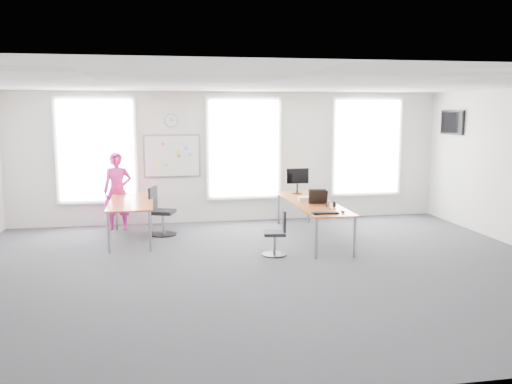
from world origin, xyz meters
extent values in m
plane|color=#2A2A2F|center=(0.00, 0.00, 0.00)|extent=(10.00, 10.00, 0.00)
plane|color=white|center=(0.00, 0.00, 3.00)|extent=(10.00, 10.00, 0.00)
plane|color=silver|center=(0.00, 4.00, 1.50)|extent=(10.00, 0.00, 10.00)
plane|color=silver|center=(0.00, -4.00, 1.50)|extent=(10.00, 0.00, 10.00)
cube|color=white|center=(-3.00, 3.97, 1.70)|extent=(1.60, 0.06, 2.20)
cube|color=white|center=(0.30, 3.97, 1.70)|extent=(1.60, 0.06, 2.20)
cube|color=white|center=(3.30, 3.97, 1.70)|extent=(1.60, 0.06, 2.20)
cube|color=#B96331|center=(1.37, 1.96, 0.73)|extent=(0.82, 3.08, 0.03)
cylinder|color=gray|center=(1.02, 0.48, 0.36)|extent=(0.05, 0.05, 0.72)
cylinder|color=gray|center=(1.72, 0.48, 0.36)|extent=(0.05, 0.05, 0.72)
cylinder|color=gray|center=(1.02, 3.44, 0.36)|extent=(0.05, 0.05, 0.72)
cylinder|color=gray|center=(1.72, 3.44, 0.36)|extent=(0.05, 0.05, 0.72)
cube|color=#B96331|center=(-2.22, 2.53, 0.77)|extent=(0.86, 2.14, 0.03)
cylinder|color=gray|center=(-2.59, 1.52, 0.38)|extent=(0.05, 0.05, 0.75)
cylinder|color=gray|center=(-1.85, 1.52, 0.38)|extent=(0.05, 0.05, 0.75)
cylinder|color=gray|center=(-2.59, 3.54, 0.38)|extent=(0.05, 0.05, 0.75)
cylinder|color=gray|center=(-1.85, 3.54, 0.38)|extent=(0.05, 0.05, 0.75)
cylinder|color=black|center=(0.34, 0.83, 0.01)|extent=(0.44, 0.44, 0.03)
cylinder|color=gray|center=(0.34, 0.83, 0.20)|extent=(0.05, 0.05, 0.36)
cube|color=black|center=(0.34, 0.83, 0.40)|extent=(0.43, 0.43, 0.06)
cube|color=black|center=(0.51, 0.80, 0.64)|extent=(0.10, 0.36, 0.38)
cylinder|color=black|center=(-1.60, 2.80, 0.02)|extent=(0.54, 0.54, 0.03)
cylinder|color=gray|center=(-1.60, 2.80, 0.25)|extent=(0.06, 0.06, 0.44)
cube|color=black|center=(-1.60, 2.80, 0.49)|extent=(0.58, 0.58, 0.07)
cube|color=black|center=(-1.79, 2.87, 0.78)|extent=(0.19, 0.43, 0.47)
imported|color=#C41C7D|center=(-2.55, 3.55, 0.84)|extent=(0.64, 0.44, 1.68)
cube|color=silver|center=(-1.35, 3.97, 1.55)|extent=(1.20, 0.03, 0.90)
cylinder|color=gray|center=(-1.35, 3.97, 2.35)|extent=(0.30, 0.04, 0.30)
cube|color=black|center=(4.95, 3.00, 2.30)|extent=(0.06, 0.90, 0.55)
cube|color=black|center=(1.24, 0.70, 0.76)|extent=(0.49, 0.21, 0.02)
ellipsoid|color=black|center=(1.57, 0.72, 0.77)|extent=(0.10, 0.13, 0.04)
cylinder|color=black|center=(1.46, 1.12, 0.75)|extent=(0.07, 0.07, 0.01)
cylinder|color=black|center=(1.48, 1.34, 0.80)|extent=(0.04, 0.09, 0.09)
cylinder|color=black|center=(1.62, 1.34, 0.80)|extent=(0.04, 0.09, 0.09)
cylinder|color=gold|center=(1.48, 1.34, 0.80)|extent=(0.01, 0.10, 0.10)
cube|color=black|center=(1.55, 1.34, 0.85)|extent=(0.16, 0.02, 0.02)
cube|color=black|center=(1.40, 1.74, 0.89)|extent=(0.36, 0.13, 0.29)
cube|color=#FF4F18|center=(1.40, 1.66, 0.88)|extent=(0.34, 0.14, 0.26)
cube|color=black|center=(1.40, 1.64, 0.89)|extent=(0.36, 0.15, 0.28)
cube|color=#F1E6BC|center=(1.24, 2.02, 0.80)|extent=(0.29, 0.22, 0.10)
cylinder|color=black|center=(1.34, 3.06, 0.76)|extent=(0.21, 0.21, 0.02)
cylinder|color=black|center=(1.34, 3.06, 0.86)|extent=(0.04, 0.04, 0.21)
cube|color=black|center=(1.34, 3.05, 1.14)|extent=(0.51, 0.04, 0.34)
cube|color=black|center=(1.34, 3.03, 1.14)|extent=(0.47, 0.01, 0.30)
camera|label=1|loc=(-1.69, -8.40, 2.58)|focal=38.00mm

